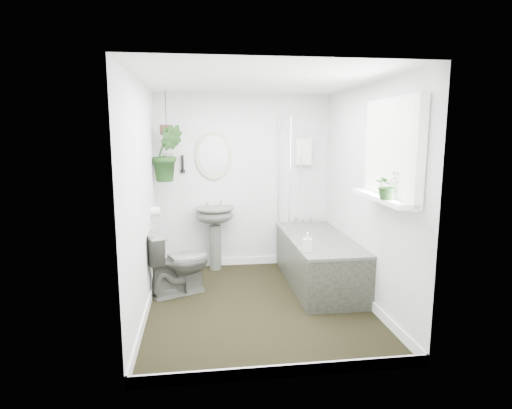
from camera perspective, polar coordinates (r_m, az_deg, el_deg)
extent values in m
cube|color=black|center=(4.68, 0.25, -13.22)|extent=(2.30, 2.80, 0.02)
cube|color=white|center=(4.34, 0.28, 16.29)|extent=(2.30, 2.80, 0.02)
cube|color=silver|center=(5.75, -1.69, 3.09)|extent=(2.30, 0.02, 2.30)
cube|color=silver|center=(2.99, 4.01, -3.11)|extent=(2.30, 0.02, 2.30)
cube|color=silver|center=(4.36, -15.03, 0.62)|extent=(0.02, 2.80, 2.30)
cube|color=silver|center=(4.66, 14.53, 1.23)|extent=(0.02, 2.80, 2.30)
cube|color=white|center=(4.66, 0.25, -12.54)|extent=(2.30, 2.80, 0.10)
cube|color=white|center=(5.79, 6.33, 7.05)|extent=(0.20, 0.10, 0.35)
ellipsoid|color=#B6AF87|center=(5.65, -5.70, 6.49)|extent=(0.46, 0.03, 0.62)
cylinder|color=black|center=(5.65, -9.76, 5.38)|extent=(0.04, 0.04, 0.22)
cylinder|color=white|center=(5.08, -13.26, -0.91)|extent=(0.11, 0.11, 0.11)
cube|color=white|center=(3.95, 17.73, 6.89)|extent=(0.08, 1.00, 0.90)
cube|color=white|center=(3.96, 16.50, 0.84)|extent=(0.18, 1.00, 0.04)
cube|color=white|center=(3.93, 17.13, 6.91)|extent=(0.01, 0.86, 0.76)
imported|color=#52534B|center=(4.91, -10.40, -7.55)|extent=(0.83, 0.68, 0.74)
imported|color=black|center=(3.75, 17.09, 2.48)|extent=(0.26, 0.25, 0.24)
imported|color=black|center=(5.37, -11.76, 6.69)|extent=(0.41, 0.35, 0.69)
imported|color=#302A2B|center=(4.49, 6.87, -4.97)|extent=(0.12, 0.12, 0.20)
cylinder|color=#482F24|center=(5.36, -11.86, 9.73)|extent=(0.16, 0.16, 0.12)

